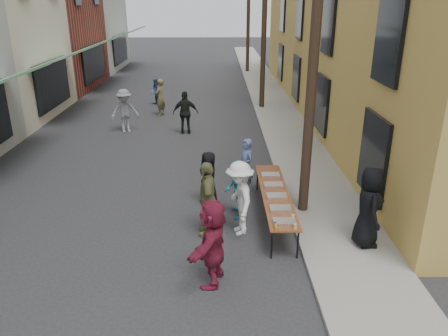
{
  "coord_description": "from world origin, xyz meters",
  "views": [
    {
      "loc": [
        2.02,
        -7.61,
        5.44
      ],
      "look_at": [
        2.16,
        3.0,
        1.3
      ],
      "focal_mm": 35.0,
      "sensor_mm": 36.0,
      "label": 1
    }
  ],
  "objects_px": {
    "utility_pole_far": "(248,12)",
    "server": "(369,207)",
    "utility_pole_mid": "(264,19)",
    "guest_front_a": "(209,178)",
    "catering_tray_sausage": "(284,222)",
    "serving_table": "(275,194)",
    "utility_pole_near": "(315,41)",
    "guest_front_c": "(236,189)"
  },
  "relations": [
    {
      "from": "utility_pole_far",
      "to": "catering_tray_sausage",
      "type": "relative_size",
      "value": 18.0
    },
    {
      "from": "utility_pole_near",
      "to": "serving_table",
      "type": "distance_m",
      "value": 3.89
    },
    {
      "from": "utility_pole_near",
      "to": "guest_front_c",
      "type": "bearing_deg",
      "value": -173.28
    },
    {
      "from": "guest_front_c",
      "to": "server",
      "type": "height_order",
      "value": "server"
    },
    {
      "from": "guest_front_c",
      "to": "guest_front_a",
      "type": "bearing_deg",
      "value": -140.07
    },
    {
      "from": "utility_pole_far",
      "to": "serving_table",
      "type": "relative_size",
      "value": 2.25
    },
    {
      "from": "utility_pole_near",
      "to": "catering_tray_sausage",
      "type": "distance_m",
      "value": 4.3
    },
    {
      "from": "guest_front_a",
      "to": "server",
      "type": "height_order",
      "value": "server"
    },
    {
      "from": "catering_tray_sausage",
      "to": "guest_front_a",
      "type": "height_order",
      "value": "guest_front_a"
    },
    {
      "from": "serving_table",
      "to": "catering_tray_sausage",
      "type": "distance_m",
      "value": 1.65
    },
    {
      "from": "utility_pole_mid",
      "to": "catering_tray_sausage",
      "type": "xyz_separation_m",
      "value": [
        -0.82,
        -14.02,
        -3.71
      ]
    },
    {
      "from": "utility_pole_mid",
      "to": "guest_front_c",
      "type": "height_order",
      "value": "utility_pole_mid"
    },
    {
      "from": "utility_pole_near",
      "to": "server",
      "type": "xyz_separation_m",
      "value": [
        1.1,
        -1.81,
        -3.45
      ]
    },
    {
      "from": "utility_pole_near",
      "to": "catering_tray_sausage",
      "type": "relative_size",
      "value": 18.0
    },
    {
      "from": "utility_pole_mid",
      "to": "serving_table",
      "type": "distance_m",
      "value": 12.96
    },
    {
      "from": "utility_pole_near",
      "to": "utility_pole_mid",
      "type": "bearing_deg",
      "value": 90.0
    },
    {
      "from": "utility_pole_far",
      "to": "server",
      "type": "distance_m",
      "value": 26.06
    },
    {
      "from": "guest_front_c",
      "to": "server",
      "type": "bearing_deg",
      "value": 60.27
    },
    {
      "from": "utility_pole_mid",
      "to": "guest_front_a",
      "type": "height_order",
      "value": "utility_pole_mid"
    },
    {
      "from": "utility_pole_far",
      "to": "serving_table",
      "type": "height_order",
      "value": "utility_pole_far"
    },
    {
      "from": "utility_pole_far",
      "to": "server",
      "type": "bearing_deg",
      "value": -87.56
    },
    {
      "from": "utility_pole_mid",
      "to": "server",
      "type": "distance_m",
      "value": 14.27
    },
    {
      "from": "server",
      "to": "serving_table",
      "type": "bearing_deg",
      "value": 54.76
    },
    {
      "from": "utility_pole_near",
      "to": "utility_pole_mid",
      "type": "xyz_separation_m",
      "value": [
        0.0,
        12.0,
        0.0
      ]
    },
    {
      "from": "utility_pole_near",
      "to": "guest_front_c",
      "type": "xyz_separation_m",
      "value": [
        -1.83,
        -0.22,
        -3.72
      ]
    },
    {
      "from": "utility_pole_mid",
      "to": "utility_pole_near",
      "type": "bearing_deg",
      "value": -90.0
    },
    {
      "from": "utility_pole_mid",
      "to": "guest_front_a",
      "type": "bearing_deg",
      "value": -102.7
    },
    {
      "from": "catering_tray_sausage",
      "to": "guest_front_c",
      "type": "xyz_separation_m",
      "value": [
        -1.0,
        1.8,
        -0.01
      ]
    },
    {
      "from": "utility_pole_far",
      "to": "guest_front_a",
      "type": "relative_size",
      "value": 5.9
    },
    {
      "from": "guest_front_a",
      "to": "serving_table",
      "type": "bearing_deg",
      "value": 43.77
    },
    {
      "from": "utility_pole_mid",
      "to": "utility_pole_far",
      "type": "relative_size",
      "value": 1.0
    },
    {
      "from": "utility_pole_mid",
      "to": "guest_front_a",
      "type": "distance_m",
      "value": 12.24
    },
    {
      "from": "guest_front_c",
      "to": "catering_tray_sausage",
      "type": "bearing_deg",
      "value": 27.89
    },
    {
      "from": "utility_pole_far",
      "to": "server",
      "type": "xyz_separation_m",
      "value": [
        1.1,
        -25.81,
        -3.45
      ]
    },
    {
      "from": "catering_tray_sausage",
      "to": "guest_front_c",
      "type": "relative_size",
      "value": 0.32
    },
    {
      "from": "guest_front_a",
      "to": "utility_pole_far",
      "type": "bearing_deg",
      "value": 157.32
    },
    {
      "from": "utility_pole_near",
      "to": "utility_pole_far",
      "type": "distance_m",
      "value": 24.0
    },
    {
      "from": "utility_pole_near",
      "to": "catering_tray_sausage",
      "type": "height_order",
      "value": "utility_pole_near"
    },
    {
      "from": "serving_table",
      "to": "server",
      "type": "distance_m",
      "value": 2.42
    },
    {
      "from": "utility_pole_mid",
      "to": "catering_tray_sausage",
      "type": "relative_size",
      "value": 18.0
    },
    {
      "from": "serving_table",
      "to": "guest_front_a",
      "type": "distance_m",
      "value": 2.01
    },
    {
      "from": "utility_pole_far",
      "to": "guest_front_c",
      "type": "height_order",
      "value": "utility_pole_far"
    }
  ]
}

